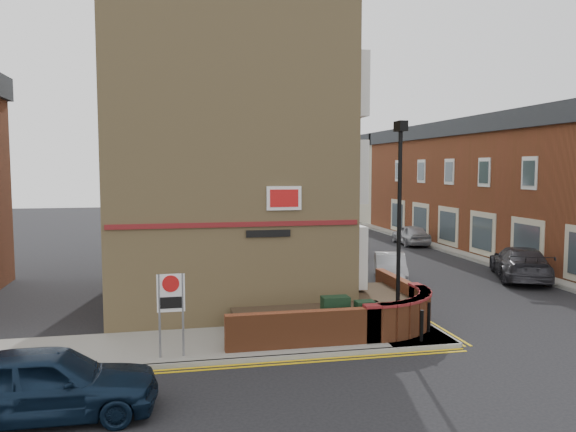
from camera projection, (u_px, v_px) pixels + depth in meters
The scene contains 28 objects.
ground at pixel (359, 354), 15.28m from camera, with size 120.00×120.00×0.00m, color black.
pavement_corner at pixel (226, 343), 16.03m from camera, with size 13.00×3.00×0.12m, color gray.
pavement_main at pixel (300, 257), 31.29m from camera, with size 2.00×32.00×0.12m, color gray.
pavement_far at pixel (509, 260), 30.58m from camera, with size 4.00×40.00×0.12m, color gray.
kerb_side at pixel (231, 361), 14.57m from camera, with size 13.00×0.15×0.12m, color gray.
kerb_main_near at pixel (317, 257), 31.49m from camera, with size 0.15×32.00×0.12m, color gray.
kerb_main_far at pixel (475, 261), 30.17m from camera, with size 0.15×40.00×0.12m, color gray.
yellow_lines_side at pixel (232, 366), 14.33m from camera, with size 13.00×0.28×0.01m, color gold.
yellow_lines_main at pixel (322, 258), 31.55m from camera, with size 0.28×32.00×0.01m, color gold.
corner_building at pixel (225, 138), 21.97m from camera, with size 8.95×10.40×13.60m.
garden_wall at pixel (333, 329), 17.72m from camera, with size 6.80×6.00×1.20m, color brown, non-canonical shape.
lamppost at pixel (399, 227), 16.48m from camera, with size 0.25×0.50×6.30m.
utility_cabinet_large at pixel (335, 317), 16.43m from camera, with size 0.80×0.45×1.20m, color black.
utility_cabinet_small at pixel (365, 319), 16.30m from camera, with size 0.55×0.40×1.10m, color black.
bollard_near at pixel (422, 326), 16.02m from camera, with size 0.11×0.11×0.90m, color black.
bollard_far at pixel (429, 317), 16.93m from camera, with size 0.11×0.11×0.90m, color black.
zone_sign at pixel (171, 300), 14.62m from camera, with size 0.72×0.07×2.20m.
far_terrace at pixel (495, 184), 34.43m from camera, with size 5.40×30.40×8.00m.
far_terrace_cream at pixel (374, 178), 54.92m from camera, with size 5.40×12.40×8.00m.
tree_near at pixel (309, 175), 28.98m from camera, with size 3.64×3.65×6.70m.
tree_mid at pixel (280, 165), 36.74m from camera, with size 4.03×4.03×7.42m.
tree_far at pixel (261, 169), 44.57m from camera, with size 3.81×3.81×7.00m.
traffic_light_assembly at pixel (277, 200), 39.91m from camera, with size 0.20×0.16×4.20m.
navy_hatchback at pixel (48, 383), 11.32m from camera, with size 1.75×4.36×1.49m, color black.
silver_car_near at pixel (390, 267), 25.10m from camera, with size 1.30×3.73×1.23m, color #989A9F.
red_car_main at pixel (335, 240), 33.28m from camera, with size 2.51×5.43×1.51m, color maroon.
grey_car_far at pixel (520, 263), 25.45m from camera, with size 2.10×5.17×1.50m, color #302F35.
silver_car_far at pixel (411, 235), 36.80m from camera, with size 1.58×3.94×1.34m, color #A1A2A8.
Camera 1 is at (-4.91, -14.19, 5.09)m, focal length 35.00 mm.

